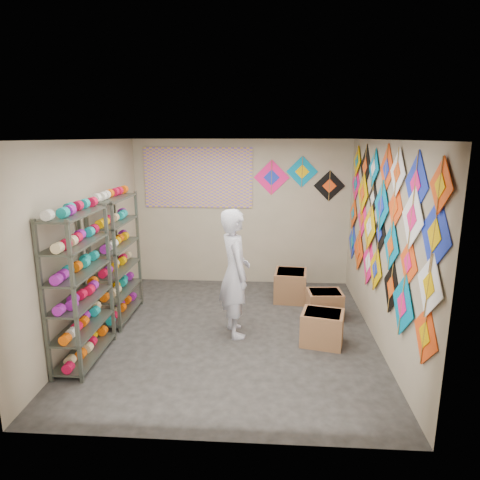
# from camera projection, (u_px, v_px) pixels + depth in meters

# --- Properties ---
(ground) EXTENTS (4.50, 4.50, 0.00)m
(ground) POSITION_uv_depth(u_px,v_px,m) (232.00, 333.00, 6.13)
(ground) COLOR #272422
(room_walls) EXTENTS (4.50, 4.50, 4.50)m
(room_walls) POSITION_uv_depth(u_px,v_px,m) (231.00, 220.00, 5.74)
(room_walls) COLOR tan
(room_walls) RESTS_ON ground
(shelf_rack_front) EXTENTS (0.40, 1.10, 1.90)m
(shelf_rack_front) POSITION_uv_depth(u_px,v_px,m) (80.00, 288.00, 5.19)
(shelf_rack_front) COLOR #4C5147
(shelf_rack_front) RESTS_ON ground
(shelf_rack_back) EXTENTS (0.40, 1.10, 1.90)m
(shelf_rack_back) POSITION_uv_depth(u_px,v_px,m) (117.00, 258.00, 6.45)
(shelf_rack_back) COLOR #4C5147
(shelf_rack_back) RESTS_ON ground
(string_spools) EXTENTS (0.12, 2.36, 0.12)m
(string_spools) POSITION_uv_depth(u_px,v_px,m) (100.00, 265.00, 5.80)
(string_spools) COLOR red
(string_spools) RESTS_ON ground
(kite_wall_display) EXTENTS (0.06, 4.27, 2.08)m
(kite_wall_display) POSITION_uv_depth(u_px,v_px,m) (382.00, 224.00, 5.58)
(kite_wall_display) COLOR #F94912
(kite_wall_display) RESTS_ON room_walls
(back_wall_kites) EXTENTS (1.66, 0.02, 0.83)m
(back_wall_kites) POSITION_uv_depth(u_px,v_px,m) (298.00, 178.00, 7.76)
(back_wall_kites) COLOR #FF1575
(back_wall_kites) RESTS_ON room_walls
(poster) EXTENTS (2.00, 0.01, 1.10)m
(poster) POSITION_uv_depth(u_px,v_px,m) (198.00, 178.00, 7.87)
(poster) COLOR #7555B8
(poster) RESTS_ON room_walls
(shopkeeper) EXTENTS (0.92, 0.84, 1.80)m
(shopkeeper) POSITION_uv_depth(u_px,v_px,m) (235.00, 273.00, 5.91)
(shopkeeper) COLOR silver
(shopkeeper) RESTS_ON ground
(carton_a) EXTENTS (0.63, 0.56, 0.45)m
(carton_a) POSITION_uv_depth(u_px,v_px,m) (322.00, 328.00, 5.76)
(carton_a) COLOR #8D613D
(carton_a) RESTS_ON ground
(carton_b) EXTENTS (0.55, 0.46, 0.43)m
(carton_b) POSITION_uv_depth(u_px,v_px,m) (324.00, 305.00, 6.60)
(carton_b) COLOR #8D613D
(carton_b) RESTS_ON ground
(carton_c) EXTENTS (0.58, 0.63, 0.51)m
(carton_c) POSITION_uv_depth(u_px,v_px,m) (290.00, 285.00, 7.32)
(carton_c) COLOR #8D613D
(carton_c) RESTS_ON ground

